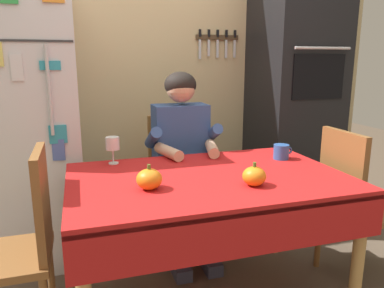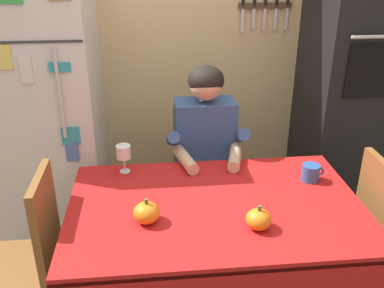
# 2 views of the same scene
# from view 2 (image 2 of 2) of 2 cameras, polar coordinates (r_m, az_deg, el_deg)

# --- Properties ---
(back_wall_assembly) EXTENTS (3.70, 0.13, 2.60)m
(back_wall_assembly) POSITION_cam_2_polar(r_m,az_deg,el_deg) (3.04, 0.72, 14.24)
(back_wall_assembly) COLOR #D1B784
(back_wall_assembly) RESTS_ON ground
(refrigerator) EXTENTS (0.68, 0.71, 1.80)m
(refrigerator) POSITION_cam_2_polar(r_m,az_deg,el_deg) (2.83, -18.97, 3.64)
(refrigerator) COLOR silver
(refrigerator) RESTS_ON ground
(wall_oven) EXTENTS (0.60, 0.64, 2.10)m
(wall_oven) POSITION_cam_2_polar(r_m,az_deg,el_deg) (3.05, 20.67, 7.86)
(wall_oven) COLOR black
(wall_oven) RESTS_ON ground
(dining_table) EXTENTS (1.40, 0.90, 0.74)m
(dining_table) POSITION_cam_2_polar(r_m,az_deg,el_deg) (2.10, 3.20, -10.17)
(dining_table) COLOR tan
(dining_table) RESTS_ON ground
(chair_behind_person) EXTENTS (0.40, 0.40, 0.93)m
(chair_behind_person) POSITION_cam_2_polar(r_m,az_deg,el_deg) (2.85, 1.34, -3.41)
(chair_behind_person) COLOR #9E6B33
(chair_behind_person) RESTS_ON ground
(seated_person) EXTENTS (0.47, 0.55, 1.25)m
(seated_person) POSITION_cam_2_polar(r_m,az_deg,el_deg) (2.58, 1.90, -0.96)
(seated_person) COLOR #38384C
(seated_person) RESTS_ON ground
(chair_left_side) EXTENTS (0.40, 0.40, 0.93)m
(chair_left_side) POSITION_cam_2_polar(r_m,az_deg,el_deg) (2.27, -20.75, -13.46)
(chair_left_side) COLOR brown
(chair_left_side) RESTS_ON ground
(coffee_mug) EXTENTS (0.12, 0.09, 0.09)m
(coffee_mug) POSITION_cam_2_polar(r_m,az_deg,el_deg) (2.33, 15.46, -3.67)
(coffee_mug) COLOR #2D569E
(coffee_mug) RESTS_ON dining_table
(wine_glass) EXTENTS (0.08, 0.08, 0.16)m
(wine_glass) POSITION_cam_2_polar(r_m,az_deg,el_deg) (2.32, -9.04, -1.16)
(wine_glass) COLOR white
(wine_glass) RESTS_ON dining_table
(pumpkin_large) EXTENTS (0.11, 0.11, 0.11)m
(pumpkin_large) POSITION_cam_2_polar(r_m,az_deg,el_deg) (1.91, 8.82, -9.81)
(pumpkin_large) COLOR orange
(pumpkin_large) RESTS_ON dining_table
(pumpkin_medium) EXTENTS (0.12, 0.12, 0.12)m
(pumpkin_medium) POSITION_cam_2_polar(r_m,az_deg,el_deg) (1.93, -6.02, -9.04)
(pumpkin_medium) COLOR orange
(pumpkin_medium) RESTS_ON dining_table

